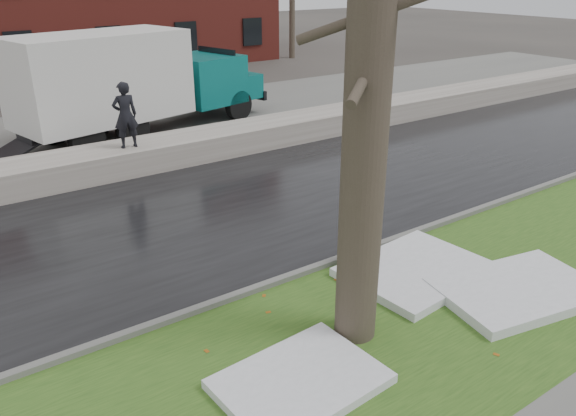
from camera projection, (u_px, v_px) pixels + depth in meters
ground at (339, 298)px, 9.89m from camera, size 120.00×120.00×0.00m
verge at (389, 332)px, 8.94m from camera, size 60.00×4.50×0.04m
road at (217, 214)px, 13.28m from camera, size 60.00×7.00×0.03m
parking_lot at (102, 134)px, 19.68m from camera, size 60.00×9.00×0.03m
curb at (305, 272)px, 10.62m from camera, size 60.00×0.15×0.14m
snowbank at (148, 155)px, 16.30m from camera, size 60.00×1.60×0.75m
bg_tree_right at (292, 3)px, 35.08m from camera, size 1.40×1.62×6.50m
fire_hydrant at (359, 245)px, 10.65m from camera, size 0.46×0.43×0.92m
tree at (369, 76)px, 7.33m from camera, size 1.46×1.64×7.99m
box_truck at (131, 81)px, 18.82m from camera, size 10.66×4.38×3.52m
worker at (125, 115)px, 15.34m from camera, size 0.70×0.49×1.83m
snow_patch_near at (416, 270)px, 10.57m from camera, size 2.76×2.21×0.16m
snow_patch_far at (300, 381)px, 7.75m from camera, size 2.29×1.73×0.14m
snow_patch_side at (518, 290)px, 9.90m from camera, size 3.10×2.31×0.18m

